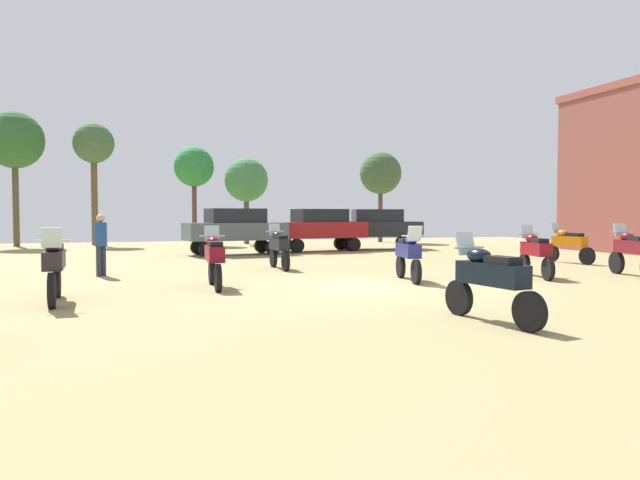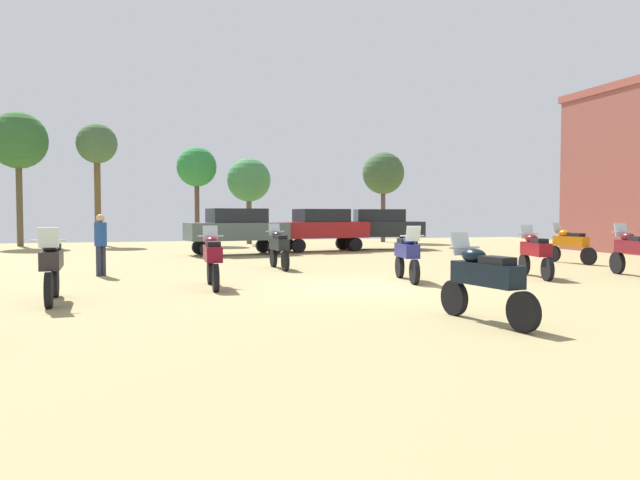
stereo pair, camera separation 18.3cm
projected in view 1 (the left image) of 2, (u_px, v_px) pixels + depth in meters
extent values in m
cube|color=#97885A|center=(371.00, 288.00, 14.05)|extent=(44.00, 52.00, 0.02)
cylinder|color=black|center=(552.00, 253.00, 21.65)|extent=(0.21, 0.62, 0.61)
cylinder|color=black|center=(587.00, 256.00, 20.26)|extent=(0.21, 0.62, 0.61)
cube|color=#C3640B|center=(569.00, 241.00, 20.93)|extent=(0.55, 1.35, 0.36)
ellipsoid|color=#C3640B|center=(563.00, 233.00, 21.19)|extent=(0.39, 0.52, 0.24)
cube|color=black|center=(575.00, 235.00, 20.71)|extent=(0.38, 0.60, 0.12)
cube|color=silver|center=(555.00, 228.00, 21.47)|extent=(0.38, 0.20, 0.39)
cylinder|color=#B7B7BC|center=(558.00, 230.00, 21.39)|extent=(0.62, 0.13, 0.04)
cylinder|color=black|center=(616.00, 263.00, 17.24)|extent=(0.27, 0.67, 0.66)
cube|color=maroon|center=(633.00, 247.00, 16.44)|extent=(0.67, 1.37, 0.36)
ellipsoid|color=maroon|center=(627.00, 236.00, 16.73)|extent=(0.43, 0.54, 0.24)
cube|color=black|center=(638.00, 239.00, 16.20)|extent=(0.43, 0.62, 0.12)
cube|color=silver|center=(620.00, 230.00, 17.05)|extent=(0.39, 0.23, 0.39)
cylinder|color=#B7B7BC|center=(622.00, 232.00, 16.95)|extent=(0.61, 0.18, 0.04)
cylinder|color=black|center=(416.00, 272.00, 14.61)|extent=(0.24, 0.64, 0.63)
cylinder|color=black|center=(401.00, 266.00, 16.13)|extent=(0.24, 0.64, 0.63)
cube|color=navy|center=(408.00, 250.00, 15.35)|extent=(0.60, 1.35, 0.36)
ellipsoid|color=navy|center=(411.00, 240.00, 15.05)|extent=(0.40, 0.53, 0.24)
cube|color=black|center=(406.00, 241.00, 15.57)|extent=(0.40, 0.61, 0.12)
cube|color=silver|center=(415.00, 234.00, 14.72)|extent=(0.38, 0.22, 0.39)
cylinder|color=#B7B7BC|center=(414.00, 236.00, 14.81)|extent=(0.62, 0.15, 0.04)
cylinder|color=black|center=(459.00, 298.00, 10.16)|extent=(0.20, 0.62, 0.61)
cylinder|color=black|center=(529.00, 312.00, 8.70)|extent=(0.20, 0.62, 0.61)
cube|color=black|center=(492.00, 274.00, 9.41)|extent=(0.55, 1.42, 0.36)
ellipsoid|color=black|center=(479.00, 255.00, 9.68)|extent=(0.38, 0.52, 0.24)
cube|color=black|center=(503.00, 260.00, 9.18)|extent=(0.38, 0.60, 0.12)
cube|color=silver|center=(465.00, 244.00, 9.98)|extent=(0.38, 0.20, 0.39)
cylinder|color=#B7B7BC|center=(469.00, 247.00, 9.89)|extent=(0.62, 0.12, 0.04)
cylinder|color=black|center=(212.00, 272.00, 14.63)|extent=(0.14, 0.64, 0.64)
cylinder|color=black|center=(218.00, 278.00, 13.17)|extent=(0.14, 0.64, 0.64)
cube|color=maroon|center=(215.00, 254.00, 13.88)|extent=(0.40, 1.30, 0.36)
ellipsoid|color=maroon|center=(213.00, 241.00, 14.14)|extent=(0.33, 0.49, 0.24)
cube|color=black|center=(215.00, 244.00, 13.65)|extent=(0.32, 0.57, 0.12)
cube|color=silver|center=(212.00, 233.00, 14.45)|extent=(0.36, 0.16, 0.39)
cylinder|color=#B7B7BC|center=(212.00, 236.00, 14.36)|extent=(0.62, 0.05, 0.04)
cylinder|color=black|center=(524.00, 264.00, 16.97)|extent=(0.27, 0.63, 0.62)
cylinder|color=black|center=(548.00, 269.00, 15.39)|extent=(0.27, 0.63, 0.62)
cube|color=maroon|center=(536.00, 249.00, 16.16)|extent=(0.70, 1.40, 0.36)
ellipsoid|color=maroon|center=(532.00, 238.00, 16.45)|extent=(0.43, 0.55, 0.24)
cube|color=black|center=(540.00, 241.00, 15.91)|extent=(0.43, 0.62, 0.12)
cube|color=silver|center=(527.00, 232.00, 16.78)|extent=(0.39, 0.24, 0.39)
cylinder|color=#B7B7BC|center=(528.00, 234.00, 16.68)|extent=(0.61, 0.19, 0.04)
cylinder|color=black|center=(52.00, 290.00, 10.86)|extent=(0.16, 0.68, 0.68)
cylinder|color=black|center=(57.00, 281.00, 12.31)|extent=(0.16, 0.68, 0.68)
cube|color=black|center=(54.00, 260.00, 11.56)|extent=(0.44, 1.34, 0.36)
ellipsoid|color=black|center=(53.00, 246.00, 11.27)|extent=(0.35, 0.50, 0.24)
cube|color=black|center=(55.00, 247.00, 11.77)|extent=(0.33, 0.58, 0.12)
cube|color=silver|center=(51.00, 238.00, 10.96)|extent=(0.37, 0.17, 0.39)
cylinder|color=#B7B7BC|center=(52.00, 241.00, 11.05)|extent=(0.62, 0.07, 0.04)
cylinder|color=black|center=(273.00, 258.00, 19.39)|extent=(0.13, 0.62, 0.62)
cylinder|color=black|center=(286.00, 261.00, 17.94)|extent=(0.13, 0.62, 0.62)
cube|color=black|center=(279.00, 244.00, 18.64)|extent=(0.39, 1.31, 0.36)
ellipsoid|color=black|center=(277.00, 235.00, 18.91)|extent=(0.33, 0.49, 0.24)
cube|color=black|center=(281.00, 237.00, 18.42)|extent=(0.31, 0.57, 0.12)
cube|color=silver|center=(274.00, 229.00, 19.21)|extent=(0.36, 0.16, 0.39)
cylinder|color=#B7B7BC|center=(275.00, 231.00, 19.12)|extent=(0.62, 0.05, 0.04)
cylinder|color=black|center=(207.00, 249.00, 24.04)|extent=(0.67, 0.31, 0.64)
cylinder|color=black|center=(198.00, 247.00, 25.33)|extent=(0.67, 0.31, 0.64)
cylinder|color=black|center=(273.00, 247.00, 25.32)|extent=(0.67, 0.31, 0.64)
cylinder|color=black|center=(261.00, 246.00, 26.62)|extent=(0.67, 0.31, 0.64)
cube|color=#475557|center=(235.00, 231.00, 25.30)|extent=(4.52, 2.42, 0.75)
cube|color=black|center=(235.00, 216.00, 25.27)|extent=(2.57, 1.92, 0.61)
cylinder|color=black|center=(297.00, 246.00, 26.55)|extent=(0.66, 0.30, 0.64)
cylinder|color=black|center=(285.00, 244.00, 27.85)|extent=(0.66, 0.30, 0.64)
cylinder|color=black|center=(354.00, 244.00, 27.77)|extent=(0.66, 0.30, 0.64)
cylinder|color=black|center=(340.00, 243.00, 29.08)|extent=(0.66, 0.30, 0.64)
cube|color=maroon|center=(320.00, 230.00, 27.78)|extent=(4.49, 2.33, 0.75)
cube|color=black|center=(320.00, 215.00, 27.75)|extent=(2.55, 1.87, 0.61)
cylinder|color=black|center=(350.00, 244.00, 28.53)|extent=(0.67, 0.34, 0.64)
cylinder|color=black|center=(346.00, 242.00, 29.96)|extent=(0.67, 0.34, 0.64)
cylinder|color=black|center=(409.00, 243.00, 28.84)|extent=(0.67, 0.34, 0.64)
cylinder|color=black|center=(402.00, 242.00, 30.27)|extent=(0.67, 0.34, 0.64)
cube|color=black|center=(377.00, 229.00, 29.37)|extent=(4.57, 2.62, 0.75)
cube|color=black|center=(377.00, 215.00, 29.34)|extent=(2.63, 2.02, 0.61)
cylinder|color=#282E3F|center=(103.00, 261.00, 16.61)|extent=(0.14, 0.14, 0.85)
cylinder|color=#282E3F|center=(99.00, 261.00, 16.46)|extent=(0.14, 0.14, 0.85)
cylinder|color=navy|center=(101.00, 234.00, 16.50)|extent=(0.48, 0.48, 0.67)
sphere|color=tan|center=(100.00, 218.00, 16.48)|extent=(0.23, 0.23, 0.23)
cylinder|color=brown|center=(247.00, 217.00, 34.55)|extent=(0.30, 0.30, 3.20)
sphere|color=#3F7F46|center=(246.00, 180.00, 34.45)|extent=(2.57, 2.57, 2.57)
cylinder|color=brown|center=(380.00, 212.00, 36.87)|extent=(0.28, 0.28, 3.74)
sphere|color=#395833|center=(381.00, 173.00, 36.76)|extent=(2.63, 2.63, 2.63)
cylinder|color=brown|center=(95.00, 199.00, 33.19)|extent=(0.35, 0.35, 5.27)
sphere|color=#3F6038|center=(94.00, 143.00, 33.05)|extent=(2.26, 2.26, 2.26)
cylinder|color=brown|center=(16.00, 200.00, 31.78)|extent=(0.33, 0.33, 5.09)
sphere|color=#2F5F2B|center=(14.00, 140.00, 31.64)|extent=(3.08, 3.08, 3.08)
cylinder|color=#513930|center=(194.00, 210.00, 33.74)|extent=(0.27, 0.27, 3.98)
sphere|color=#2B7E3A|center=(194.00, 167.00, 33.63)|extent=(2.28, 2.28, 2.28)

